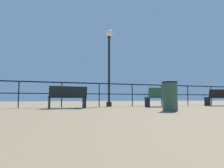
% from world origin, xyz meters
% --- Properties ---
extents(pier_railing, '(18.73, 0.05, 1.11)m').
position_xyz_m(pier_railing, '(0.00, 9.82, 0.81)').
color(pier_railing, black).
rests_on(pier_railing, ground_plane).
extents(bench_near_left, '(1.50, 0.77, 0.86)m').
position_xyz_m(bench_near_left, '(-2.37, 8.93, 0.47)').
color(bench_near_left, black).
rests_on(bench_near_left, ground_plane).
extents(bench_near_right, '(1.44, 0.76, 0.89)m').
position_xyz_m(bench_near_right, '(1.90, 8.92, 0.48)').
color(bench_near_right, '#25533B').
rests_on(bench_near_right, ground_plane).
extents(bench_far_right, '(1.77, 0.65, 0.87)m').
position_xyz_m(bench_far_right, '(5.66, 8.93, 0.49)').
color(bench_far_right, black).
rests_on(bench_far_right, ground_plane).
extents(lamppost_center, '(0.36, 0.36, 3.93)m').
position_xyz_m(lamppost_center, '(-0.30, 10.02, 2.46)').
color(lamppost_center, black).
rests_on(lamppost_center, ground_plane).
extents(seagull_on_rail, '(0.36, 0.25, 0.18)m').
position_xyz_m(seagull_on_rail, '(3.19, 9.83, 1.19)').
color(seagull_on_rail, silver).
rests_on(seagull_on_rail, pier_railing).
extents(trash_bin, '(0.47, 0.47, 0.90)m').
position_xyz_m(trash_bin, '(0.40, 6.20, 0.45)').
color(trash_bin, '#304D3C').
rests_on(trash_bin, ground_plane).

